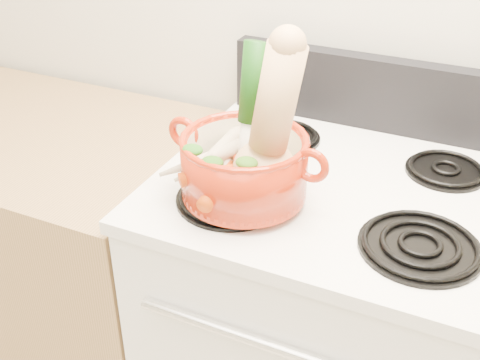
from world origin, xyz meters
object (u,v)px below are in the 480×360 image
at_px(stove_body, 326,347).
at_px(leek, 249,111).
at_px(squash, 283,125).
at_px(dutch_oven, 244,167).

height_order(stove_body, leek, leek).
bearing_deg(stove_body, leek, -144.91).
bearing_deg(squash, dutch_oven, 149.13).
bearing_deg(dutch_oven, stove_body, 45.76).
bearing_deg(dutch_oven, leek, 102.17).
xyz_separation_m(dutch_oven, squash, (0.08, -0.02, 0.12)).
distance_m(dutch_oven, squash, 0.14).
relative_size(stove_body, dutch_oven, 3.68).
relative_size(dutch_oven, squash, 0.82).
distance_m(stove_body, leek, 0.71).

